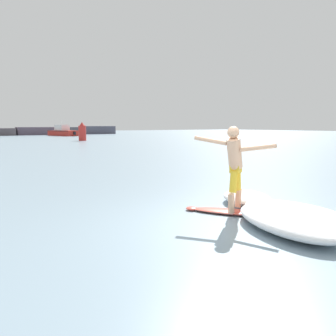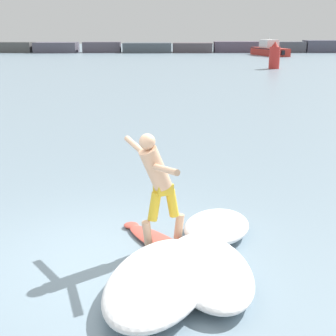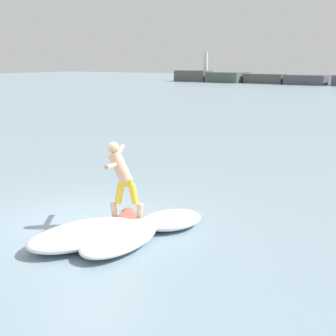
{
  "view_description": "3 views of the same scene",
  "coord_description": "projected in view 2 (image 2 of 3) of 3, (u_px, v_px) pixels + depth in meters",
  "views": [
    {
      "loc": [
        -4.23,
        -4.36,
        1.87
      ],
      "look_at": [
        0.37,
        2.17,
        0.82
      ],
      "focal_mm": 35.0,
      "sensor_mm": 36.0,
      "label": 1
    },
    {
      "loc": [
        0.85,
        -6.34,
        3.31
      ],
      "look_at": [
        0.91,
        2.13,
        0.77
      ],
      "focal_mm": 50.0,
      "sensor_mm": 36.0,
      "label": 2
    },
    {
      "loc": [
        6.98,
        -7.3,
        3.56
      ],
      "look_at": [
        0.85,
        1.97,
        0.98
      ],
      "focal_mm": 50.0,
      "sensor_mm": 36.0,
      "label": 3
    }
  ],
  "objects": [
    {
      "name": "surfer",
      "position": [
        157.0,
        179.0,
        7.0
      ],
      "size": [
        0.99,
        1.52,
        1.77
      ],
      "color": "#D8A683",
      "rests_on": "surfboard"
    },
    {
      "name": "wave_foam_at_tail",
      "position": [
        208.0,
        269.0,
        6.37
      ],
      "size": [
        1.38,
        2.29,
        0.32
      ],
      "color": "white",
      "rests_on": "ground"
    },
    {
      "name": "fishing_boat_near_jetty",
      "position": [
        269.0,
        50.0,
        58.87
      ],
      "size": [
        3.78,
        8.14,
        2.81
      ],
      "color": "red",
      "rests_on": "ground"
    },
    {
      "name": "wave_foam_at_nose",
      "position": [
        217.0,
        226.0,
        7.75
      ],
      "size": [
        1.49,
        1.72,
        0.31
      ],
      "color": "white",
      "rests_on": "ground"
    },
    {
      "name": "channel_marker_buoy",
      "position": [
        274.0,
        56.0,
        39.45
      ],
      "size": [
        0.89,
        0.89,
        2.24
      ],
      "color": "red",
      "rests_on": "ground"
    },
    {
      "name": "rock_jetty_breakwater",
      "position": [
        116.0,
        47.0,
        66.15
      ],
      "size": [
        64.07,
        5.06,
        4.7
      ],
      "color": "#535250",
      "rests_on": "ground"
    },
    {
      "name": "surfboard",
      "position": [
        162.0,
        244.0,
        7.39
      ],
      "size": [
        1.49,
        1.81,
        0.22
      ],
      "color": "#D45244",
      "rests_on": "ground"
    },
    {
      "name": "wave_foam_beside",
      "position": [
        159.0,
        279.0,
        6.06
      ],
      "size": [
        1.89,
        2.62,
        0.37
      ],
      "color": "white",
      "rests_on": "ground"
    },
    {
      "name": "ground_plane",
      "position": [
        109.0,
        258.0,
        7.02
      ],
      "size": [
        200.0,
        200.0,
        0.0
      ],
      "primitive_type": "plane",
      "color": "#78909F"
    }
  ]
}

